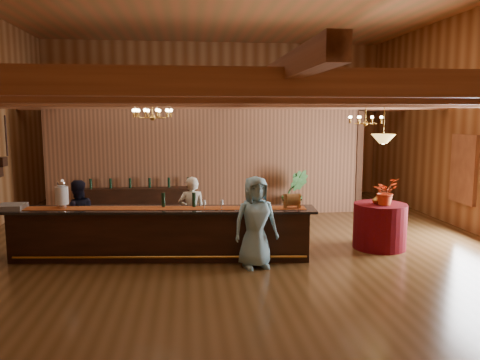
{
  "coord_description": "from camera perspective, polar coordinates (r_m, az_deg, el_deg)",
  "views": [
    {
      "loc": [
        -1.02,
        -10.07,
        2.87
      ],
      "look_at": [
        0.2,
        0.8,
        1.39
      ],
      "focal_mm": 35.0,
      "sensor_mm": 36.0,
      "label": 1
    }
  ],
  "objects": [
    {
      "name": "floor",
      "position": [
        10.52,
        -0.62,
        -8.1
      ],
      "size": [
        14.0,
        14.0,
        0.0
      ],
      "primitive_type": "plane",
      "color": "brown",
      "rests_on": "ground"
    },
    {
      "name": "wall_back",
      "position": [
        17.1,
        -3.03,
        7.31
      ],
      "size": [
        12.0,
        0.1,
        5.5
      ],
      "primitive_type": "cube",
      "color": "#976438",
      "rests_on": "floor"
    },
    {
      "name": "wall_front",
      "position": [
        3.24,
        11.99,
        5.47
      ],
      "size": [
        12.0,
        0.1,
        5.5
      ],
      "primitive_type": "cube",
      "color": "#976438",
      "rests_on": "floor"
    },
    {
      "name": "beam_grid",
      "position": [
        10.63,
        -0.93,
        9.73
      ],
      "size": [
        11.9,
        13.9,
        0.39
      ],
      "color": "#A4663F",
      "rests_on": "wall_left"
    },
    {
      "name": "support_posts",
      "position": [
        9.71,
        -0.34,
        0.21
      ],
      "size": [
        9.2,
        10.2,
        3.2
      ],
      "color": "#A4663F",
      "rests_on": "floor"
    },
    {
      "name": "partition_wall",
      "position": [
        13.64,
        -4.21,
        2.15
      ],
      "size": [
        9.0,
        0.18,
        3.1
      ],
      "primitive_type": "cube",
      "color": "#915A39",
      "rests_on": "floor"
    },
    {
      "name": "window_right_back",
      "position": [
        13.15,
        25.64,
        1.2
      ],
      "size": [
        0.12,
        1.05,
        1.75
      ],
      "primitive_type": "cube",
      "color": "white",
      "rests_on": "wall_right"
    },
    {
      "name": "backroom_boxes",
      "position": [
        15.76,
        -3.71,
        -0.83
      ],
      "size": [
        4.1,
        0.6,
        1.1
      ],
      "color": "black",
      "rests_on": "floor"
    },
    {
      "name": "tasting_bar",
      "position": [
        9.66,
        -9.64,
        -6.42
      ],
      "size": [
        6.29,
        1.41,
        1.05
      ],
      "rotation": [
        0.0,
        0.0,
        -0.1
      ],
      "color": "black",
      "rests_on": "floor"
    },
    {
      "name": "beverage_dispenser",
      "position": [
        10.05,
        -20.9,
        -1.62
      ],
      "size": [
        0.26,
        0.26,
        0.6
      ],
      "color": "silver",
      "rests_on": "tasting_bar"
    },
    {
      "name": "glass_rack_tray",
      "position": [
        10.37,
        -26.1,
        -2.95
      ],
      "size": [
        0.5,
        0.5,
        0.1
      ],
      "primitive_type": "cube",
      "color": "gray",
      "rests_on": "tasting_bar"
    },
    {
      "name": "raffle_drum",
      "position": [
        9.42,
        6.37,
        -2.43
      ],
      "size": [
        0.34,
        0.24,
        0.3
      ],
      "color": "olive",
      "rests_on": "tasting_bar"
    },
    {
      "name": "bar_bottle_0",
      "position": [
        9.63,
        -9.32,
        -2.42
      ],
      "size": [
        0.07,
        0.07,
        0.3
      ],
      "primitive_type": "cylinder",
      "color": "black",
      "rests_on": "tasting_bar"
    },
    {
      "name": "bar_bottle_1",
      "position": [
        9.55,
        -5.64,
        -2.44
      ],
      "size": [
        0.07,
        0.07,
        0.3
      ],
      "primitive_type": "cylinder",
      "color": "black",
      "rests_on": "tasting_bar"
    },
    {
      "name": "backbar_shelf",
      "position": [
        13.59,
        -12.04,
        -2.76
      ],
      "size": [
        3.13,
        0.65,
        0.87
      ],
      "primitive_type": "cube",
      "rotation": [
        0.0,
        0.0,
        -0.05
      ],
      "color": "black",
      "rests_on": "floor"
    },
    {
      "name": "round_table",
      "position": [
        10.74,
        16.67,
        -5.39
      ],
      "size": [
        1.14,
        1.14,
        0.99
      ],
      "primitive_type": "cylinder",
      "color": "#570605",
      "rests_on": "floor"
    },
    {
      "name": "chandelier_left",
      "position": [
        9.92,
        -10.62,
        8.02
      ],
      "size": [
        0.8,
        0.8,
        0.41
      ],
      "color": "#B58230",
      "rests_on": "beam_grid"
    },
    {
      "name": "chandelier_right",
      "position": [
        11.41,
        15.07,
        7.14
      ],
      "size": [
        0.8,
        0.8,
        0.55
      ],
      "color": "#B58230",
      "rests_on": "beam_grid"
    },
    {
      "name": "pendant_lamp",
      "position": [
        10.48,
        17.07,
        4.83
      ],
      "size": [
        0.52,
        0.52,
        0.9
      ],
      "color": "#B58230",
      "rests_on": "beam_grid"
    },
    {
      "name": "bartender",
      "position": [
        10.2,
        -5.87,
        -4.03
      ],
      "size": [
        0.6,
        0.41,
        1.6
      ],
      "primitive_type": "imported",
      "rotation": [
        0.0,
        0.0,
        3.09
      ],
      "color": "white",
      "rests_on": "floor"
    },
    {
      "name": "staff_second",
      "position": [
        10.53,
        -19.18,
        -4.19
      ],
      "size": [
        0.9,
        0.79,
        1.55
      ],
      "primitive_type": "imported",
      "rotation": [
        0.0,
        0.0,
        3.46
      ],
      "color": "black",
      "rests_on": "floor"
    },
    {
      "name": "guest",
      "position": [
        8.93,
        1.92,
        -5.15
      ],
      "size": [
        0.95,
        0.71,
        1.76
      ],
      "primitive_type": "imported",
      "rotation": [
        0.0,
        0.0,
        0.19
      ],
      "color": "#7EB5C7",
      "rests_on": "floor"
    },
    {
      "name": "floor_plant",
      "position": [
        13.5,
        6.68,
        -1.61
      ],
      "size": [
        0.81,
        0.67,
        1.38
      ],
      "primitive_type": "imported",
      "rotation": [
        0.0,
        0.0,
        -0.08
      ],
      "color": "#33682F",
      "rests_on": "floor"
    },
    {
      "name": "table_flowers",
      "position": [
        10.48,
        17.29,
        -1.35
      ],
      "size": [
        0.67,
        0.64,
        0.58
      ],
      "primitive_type": "imported",
      "rotation": [
        0.0,
        0.0,
        0.44
      ],
      "color": "#D7461A",
      "rests_on": "round_table"
    },
    {
      "name": "table_vase",
      "position": [
        10.57,
        16.31,
        -2.01
      ],
      "size": [
        0.19,
        0.19,
        0.3
      ],
      "primitive_type": "imported",
      "rotation": [
        0.0,
        0.0,
        0.29
      ],
      "color": "#B58230",
      "rests_on": "round_table"
    }
  ]
}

